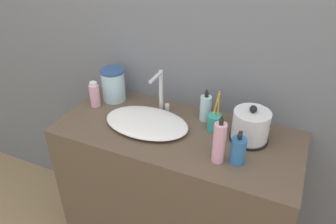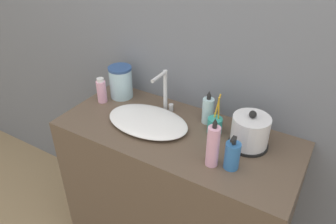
{
  "view_description": "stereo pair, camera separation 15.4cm",
  "coord_description": "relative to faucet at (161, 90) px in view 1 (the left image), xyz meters",
  "views": [
    {
      "loc": [
        0.49,
        -0.93,
        1.84
      ],
      "look_at": [
        -0.05,
        0.26,
        1.02
      ],
      "focal_mm": 35.0,
      "sensor_mm": 36.0,
      "label": 1
    },
    {
      "loc": [
        0.62,
        -0.86,
        1.84
      ],
      "look_at": [
        -0.05,
        0.26,
        1.02
      ],
      "focal_mm": 35.0,
      "sensor_mm": 36.0,
      "label": 2
    }
  ],
  "objects": [
    {
      "name": "lotion_bottle",
      "position": [
        0.47,
        -0.24,
        -0.06
      ],
      "size": [
        0.06,
        0.06,
        0.16
      ],
      "color": "#3370B7",
      "rests_on": "vanity_counter"
    },
    {
      "name": "wall_back",
      "position": [
        0.15,
        0.14,
        0.26
      ],
      "size": [
        6.0,
        0.04,
        2.6
      ],
      "color": "slate",
      "rests_on": "ground_plane"
    },
    {
      "name": "vanity_counter",
      "position": [
        0.15,
        -0.14,
        -0.58
      ],
      "size": [
        1.18,
        0.52,
        0.92
      ],
      "color": "brown",
      "rests_on": "ground_plane"
    },
    {
      "name": "hand_cream_bottle",
      "position": [
        0.24,
        0.02,
        -0.05
      ],
      "size": [
        0.06,
        0.06,
        0.18
      ],
      "color": "silver",
      "rests_on": "vanity_counter"
    },
    {
      "name": "toothbrush_cup",
      "position": [
        0.31,
        -0.05,
        -0.08
      ],
      "size": [
        0.07,
        0.07,
        0.21
      ],
      "color": "teal",
      "rests_on": "vanity_counter"
    },
    {
      "name": "shampoo_bottle",
      "position": [
        0.39,
        -0.26,
        -0.03
      ],
      "size": [
        0.05,
        0.05,
        0.23
      ],
      "color": "#EAA8C6",
      "rests_on": "vanity_counter"
    },
    {
      "name": "electric_kettle",
      "position": [
        0.48,
        -0.06,
        -0.05
      ],
      "size": [
        0.18,
        0.18,
        0.18
      ],
      "color": "black",
      "rests_on": "vanity_counter"
    },
    {
      "name": "faucet",
      "position": [
        0.0,
        0.0,
        0.0
      ],
      "size": [
        0.06,
        0.13,
        0.23
      ],
      "color": "silver",
      "rests_on": "vanity_counter"
    },
    {
      "name": "water_pitcher",
      "position": [
        -0.29,
        0.01,
        -0.03
      ],
      "size": [
        0.13,
        0.13,
        0.18
      ],
      "color": "#B2DBEA",
      "rests_on": "vanity_counter"
    },
    {
      "name": "sink_basin",
      "position": [
        -0.0,
        -0.16,
        -0.1
      ],
      "size": [
        0.43,
        0.28,
        0.04
      ],
      "color": "white",
      "rests_on": "vanity_counter"
    },
    {
      "name": "mouthwash_bottle",
      "position": [
        -0.35,
        -0.1,
        -0.06
      ],
      "size": [
        0.05,
        0.05,
        0.14
      ],
      "color": "#EAA8C6",
      "rests_on": "vanity_counter"
    }
  ]
}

